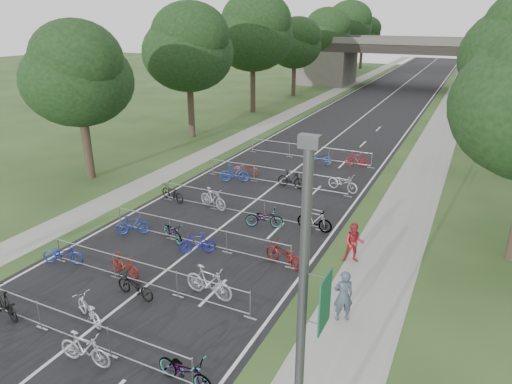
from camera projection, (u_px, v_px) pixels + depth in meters
road at (378, 105)px, 53.78m from camera, size 11.00×140.00×0.01m
sidewalk_right at (450, 111)px, 50.52m from camera, size 3.00×140.00×0.01m
sidewalk_left at (317, 100)px, 56.83m from camera, size 2.00×140.00×0.01m
lane_markings at (378, 105)px, 53.78m from camera, size 0.12×140.00×0.00m
overpass_bridge at (402, 63)px, 65.06m from camera, size 31.00×8.00×7.05m
lamppost at (302, 338)px, 8.61m from camera, size 0.61×0.65×8.21m
tree_left_0 at (78, 77)px, 27.51m from camera, size 6.72×6.72×10.25m
tree_left_1 at (189, 50)px, 37.27m from camera, size 7.56×7.56×11.53m
tree_left_2 at (253, 34)px, 47.03m from camera, size 8.40×8.40×12.81m
tree_left_3 at (295, 44)px, 57.68m from camera, size 6.72×6.72×10.25m
tree_left_4 at (325, 34)px, 67.44m from camera, size 7.56×7.56×11.53m
tree_right_4 at (512, 32)px, 57.24m from camera, size 8.18×8.18×12.47m
tree_left_5 at (347, 26)px, 77.20m from camera, size 8.40×8.40×12.81m
tree_right_5 at (507, 44)px, 68.00m from camera, size 6.16×6.16×9.39m
tree_left_6 at (363, 34)px, 87.84m from camera, size 6.72×6.72×10.25m
tree_right_6 at (506, 34)px, 77.70m from camera, size 7.17×7.17×10.93m
barrier_row_1 at (73, 328)px, 14.70m from camera, size 9.70×0.08×1.10m
barrier_row_2 at (145, 275)px, 17.72m from camera, size 9.70×0.08×1.10m
barrier_row_3 at (198, 235)px, 20.90m from camera, size 9.70×0.08×1.10m
barrier_row_4 at (239, 205)px, 24.25m from camera, size 9.70×0.08×1.10m
barrier_row_5 at (276, 177)px, 28.44m from camera, size 9.70×0.08×1.10m
barrier_row_6 at (309, 152)px, 33.47m from camera, size 9.70×0.08×1.10m
bike_4 at (3, 302)px, 15.97m from camera, size 1.98×0.95×1.15m
bike_5 at (89, 310)px, 15.73m from camera, size 1.88×1.21×0.93m
bike_6 at (85, 349)px, 13.77m from camera, size 1.89×0.68×1.11m
bike_7 at (185, 370)px, 13.00m from camera, size 1.99×0.85×1.02m
bike_8 at (63, 254)px, 19.42m from camera, size 1.92×1.20×0.95m
bike_9 at (124, 265)px, 18.51m from camera, size 1.70×0.71×0.99m
bike_10 at (135, 286)px, 17.10m from camera, size 1.83×0.79×0.94m
bike_11 at (209, 282)px, 17.06m from camera, size 2.14×0.77×1.26m
bike_12 at (133, 225)px, 21.99m from camera, size 1.65×1.28×1.00m
bike_13 at (173, 232)px, 21.44m from camera, size 1.79×1.28×0.89m
bike_14 at (197, 243)px, 20.27m from camera, size 1.66×1.27×1.00m
bike_15 at (285, 255)px, 19.22m from camera, size 2.15×1.19×1.07m
bike_16 at (172, 193)px, 26.01m from camera, size 2.00×1.17×0.99m
bike_17 at (213, 199)px, 24.96m from camera, size 2.00×1.03×1.16m
bike_18 at (264, 218)px, 22.78m from camera, size 2.00×1.24×0.99m
bike_19 at (315, 220)px, 22.39m from camera, size 1.87×0.63×1.11m
bike_20 at (235, 173)px, 28.95m from camera, size 1.94×1.18×1.13m
bike_21 at (246, 169)px, 30.20m from camera, size 1.78×0.90×0.89m
bike_22 at (291, 179)px, 28.01m from camera, size 1.85×0.65×1.09m
bike_23 at (343, 183)px, 27.44m from camera, size 2.16×1.29×1.07m
bike_26 at (318, 158)px, 32.26m from camera, size 2.01×1.28×1.00m
bike_27 at (357, 160)px, 31.95m from camera, size 1.73×0.92×1.00m
pedestrian_a at (343, 296)px, 15.65m from camera, size 0.84×0.76×1.92m
pedestrian_b at (354, 243)px, 19.42m from camera, size 1.01×0.87×1.79m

